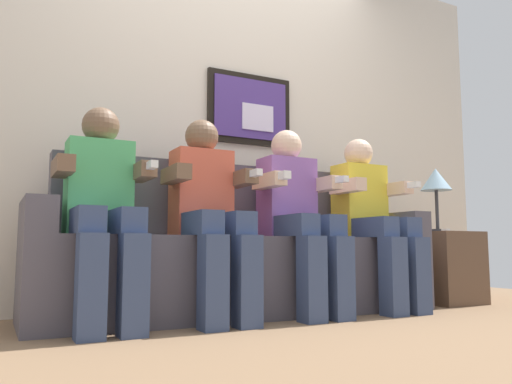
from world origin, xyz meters
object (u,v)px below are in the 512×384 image
(person_leftmost, at_px, (103,203))
(person_rightmost, at_px, (372,213))
(person_right_center, at_px, (297,210))
(table_lamp, at_px, (436,182))
(spare_remote_on_table, at_px, (441,230))
(couch, at_px, (242,261))
(person_left_center, at_px, (209,207))
(side_table_right, at_px, (446,267))

(person_leftmost, relative_size, person_rightmost, 1.00)
(person_right_center, height_order, table_lamp, person_right_center)
(person_right_center, relative_size, spare_remote_on_table, 8.54)
(couch, xyz_separation_m, spare_remote_on_table, (1.51, -0.11, 0.20))
(person_left_center, bearing_deg, couch, 31.10)
(person_right_center, relative_size, person_rightmost, 1.00)
(person_right_center, bearing_deg, spare_remote_on_table, 2.60)
(person_leftmost, height_order, table_lamp, person_leftmost)
(person_left_center, bearing_deg, person_rightmost, 0.00)
(couch, xyz_separation_m, person_leftmost, (-0.84, -0.17, 0.29))
(person_leftmost, height_order, person_left_center, same)
(couch, xyz_separation_m, person_right_center, (0.28, -0.17, 0.29))
(person_left_center, bearing_deg, spare_remote_on_table, 1.78)
(couch, distance_m, person_leftmost, 0.90)
(table_lamp, bearing_deg, spare_remote_on_table, -108.41)
(table_lamp, bearing_deg, side_table_right, -61.89)
(couch, distance_m, table_lamp, 1.62)
(couch, height_order, person_right_center, person_right_center)
(person_left_center, xyz_separation_m, side_table_right, (1.82, 0.06, -0.36))
(person_rightmost, bearing_deg, table_lamp, 8.30)
(person_leftmost, distance_m, side_table_right, 2.41)
(side_table_right, height_order, table_lamp, table_lamp)
(person_left_center, relative_size, person_right_center, 1.00)
(person_right_center, height_order, person_rightmost, same)
(person_rightmost, xyz_separation_m, spare_remote_on_table, (0.67, 0.06, -0.10))
(person_leftmost, distance_m, table_lamp, 2.37)
(side_table_right, distance_m, table_lamp, 0.61)
(couch, height_order, side_table_right, couch)
(person_rightmost, bearing_deg, person_leftmost, 180.00)
(person_rightmost, relative_size, spare_remote_on_table, 8.54)
(person_left_center, distance_m, side_table_right, 1.86)
(person_right_center, distance_m, side_table_right, 1.31)
(side_table_right, bearing_deg, couch, 176.02)
(person_leftmost, distance_m, person_left_center, 0.56)
(couch, relative_size, person_left_center, 2.15)
(person_left_center, height_order, table_lamp, person_left_center)
(person_left_center, xyz_separation_m, spare_remote_on_table, (1.78, 0.06, -0.10))
(person_right_center, relative_size, side_table_right, 2.22)
(person_right_center, bearing_deg, side_table_right, 2.79)
(person_right_center, xyz_separation_m, spare_remote_on_table, (1.23, 0.06, -0.10))
(person_left_center, distance_m, table_lamp, 1.82)
(person_left_center, relative_size, side_table_right, 2.22)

